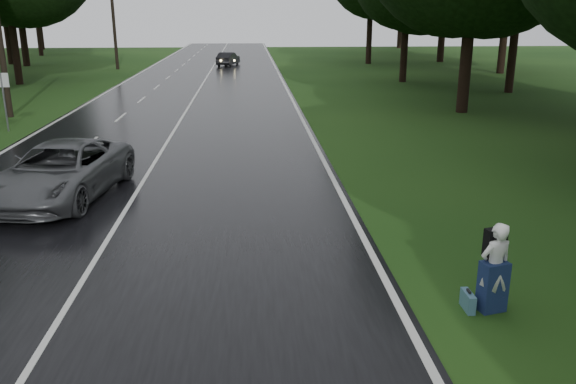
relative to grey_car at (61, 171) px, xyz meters
name	(u,v)px	position (x,y,z in m)	size (l,w,h in m)	color
ground	(58,323)	(1.92, -6.95, -0.80)	(160.00, 160.00, 0.00)	#214414
road	(183,117)	(1.92, 13.05, -0.78)	(12.00, 140.00, 0.04)	black
lane_center	(183,116)	(1.92, 13.05, -0.75)	(0.12, 140.00, 0.01)	silver
grey_car	(61,171)	(0.00, 0.00, 0.00)	(2.51, 5.44, 1.51)	#505356
far_car	(228,59)	(3.31, 41.70, -0.13)	(1.32, 3.78, 1.25)	black
hitchhiker	(494,270)	(9.30, -6.98, -0.05)	(0.67, 0.63, 1.61)	silver
suitcase	(468,301)	(8.90, -6.95, -0.63)	(0.13, 0.46, 0.32)	teal
utility_pole_mid	(11,117)	(-6.58, 13.73, -0.80)	(1.80, 0.28, 9.17)	black
utility_pole_far	(118,69)	(-6.58, 38.92, -0.80)	(1.80, 0.28, 10.65)	black
road_sign_b	(9,131)	(-5.28, 10.01, -0.80)	(0.60, 0.10, 2.50)	white
tree_left_e	(20,84)	(-11.17, 27.71, -0.80)	(9.74, 9.74, 15.22)	black
tree_left_f	(27,66)	(-15.95, 42.87, -0.80)	(8.99, 8.99, 14.04)	black
tree_right_d	(461,112)	(16.16, 13.64, -0.80)	(9.31, 9.31, 14.55)	black
tree_right_e	(402,82)	(16.60, 27.41, -0.80)	(8.73, 8.73, 13.64)	black
tree_right_f	(368,64)	(17.19, 43.25, -0.80)	(10.33, 10.33, 16.15)	black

